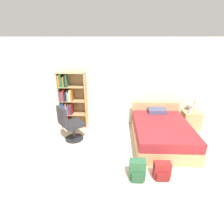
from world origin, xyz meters
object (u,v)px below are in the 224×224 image
Objects in this scene: water_bottle at (190,111)px; nightstand at (191,120)px; bookshelf at (70,101)px; backpack_red at (162,171)px; table_lamp at (195,97)px; bed at (161,132)px; office_chair at (70,125)px; backpack_green at (137,170)px.

nightstand is at bearing 41.46° from water_bottle.
bookshelf is 3.23m from backpack_red.
table_lamp is 0.40m from water_bottle.
nightstand is 0.93× the size of table_lamp.
bookshelf is at bearing 179.95° from table_lamp.
bed is at bearing -143.56° from nightstand.
bookshelf reaches higher than office_chair.
backpack_green is (-1.72, -2.09, -0.42)m from water_bottle.
nightstand is at bearing 13.31° from office_chair.
water_bottle is 2.44m from backpack_red.
office_chair is 1.85× the size of nightstand.
bookshelf is at bearing 162.46° from bed.
backpack_red is (-1.24, -2.06, -0.45)m from water_bottle.
backpack_red is at bearing -101.34° from bed.
water_bottle is (3.54, -0.11, -0.23)m from bookshelf.
backpack_green is (-0.75, -1.39, -0.08)m from bed.
office_chair reaches higher than water_bottle.
backpack_green is at bearing -129.98° from table_lamp.
bed reaches higher than nightstand.
office_chair is at bearing -77.62° from bookshelf.
table_lamp reaches higher than office_chair.
table_lamp is (0.01, 0.01, 0.72)m from nightstand.
bed is 4.65× the size of backpack_green.
table_lamp is at bearing -0.05° from bookshelf.
table_lamp is 1.64× the size of backpack_red.
office_chair is at bearing 147.75° from backpack_red.
office_chair is at bearing -166.69° from nightstand.
office_chair reaches higher than nightstand.
bookshelf is 2.75m from bed.
bed is at bearing -143.53° from table_lamp.
table_lamp is at bearing 41.28° from water_bottle.
backpack_green is at bearing -129.45° from water_bottle.
table_lamp reaches higher than water_bottle.
backpack_green is (1.82, -2.20, -0.65)m from bookshelf.
bed is at bearing 78.66° from backpack_red.
bookshelf is at bearing 129.52° from backpack_green.
bed is 3.38× the size of table_lamp.
water_bottle is (3.36, 0.72, 0.16)m from office_chair.
table_lamp is (3.67, -0.00, 0.14)m from bookshelf.
bookshelf is at bearing 178.18° from water_bottle.
bookshelf reaches higher than table_lamp.
office_chair is (-2.39, -0.02, 0.18)m from bed.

